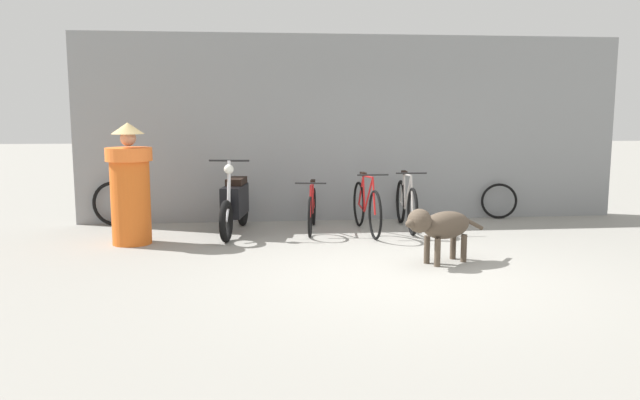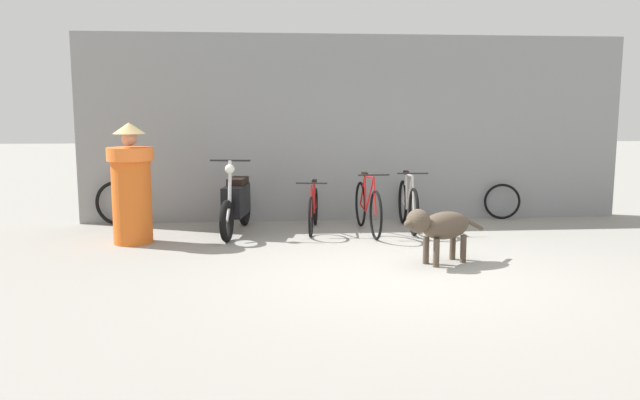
% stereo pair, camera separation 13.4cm
% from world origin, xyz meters
% --- Properties ---
extents(ground_plane, '(60.00, 60.00, 0.00)m').
position_xyz_m(ground_plane, '(0.00, 0.00, 0.00)').
color(ground_plane, gray).
extents(shop_wall_back, '(9.07, 0.20, 3.06)m').
position_xyz_m(shop_wall_back, '(0.00, 3.60, 1.53)').
color(shop_wall_back, gray).
rests_on(shop_wall_back, ground).
extents(bicycle_0, '(0.46, 1.61, 0.79)m').
position_xyz_m(bicycle_0, '(-0.79, 2.61, 0.33)').
color(bicycle_0, black).
rests_on(bicycle_0, ground).
extents(bicycle_1, '(0.46, 1.78, 0.92)m').
position_xyz_m(bicycle_1, '(0.02, 2.40, 0.38)').
color(bicycle_1, black).
rests_on(bicycle_1, ground).
extents(bicycle_2, '(0.46, 1.73, 0.92)m').
position_xyz_m(bicycle_2, '(0.69, 2.61, 0.38)').
color(bicycle_2, black).
rests_on(bicycle_2, ground).
extents(motorcycle, '(0.58, 1.88, 1.14)m').
position_xyz_m(motorcycle, '(-1.95, 2.51, 0.46)').
color(motorcycle, black).
rests_on(motorcycle, ground).
extents(stray_dog, '(1.15, 0.68, 0.70)m').
position_xyz_m(stray_dog, '(0.55, 0.37, 0.46)').
color(stray_dog, '#4C3F33').
rests_on(stray_dog, ground).
extents(person_in_robes, '(0.67, 0.67, 1.67)m').
position_xyz_m(person_in_robes, '(-3.35, 1.92, 0.82)').
color(person_in_robes, orange).
rests_on(person_in_robes, ground).
extents(spare_tire_left, '(0.71, 0.19, 0.71)m').
position_xyz_m(spare_tire_left, '(-3.89, 3.35, 0.36)').
color(spare_tire_left, black).
rests_on(spare_tire_left, ground).
extents(spare_tire_right, '(0.60, 0.18, 0.61)m').
position_xyz_m(spare_tire_right, '(2.48, 3.36, 0.30)').
color(spare_tire_right, black).
rests_on(spare_tire_right, ground).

